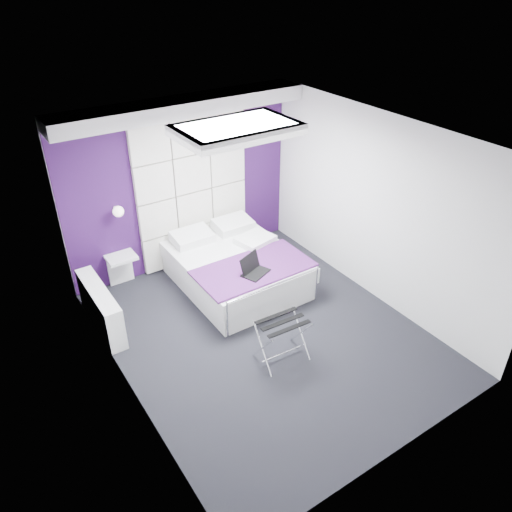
{
  "coord_description": "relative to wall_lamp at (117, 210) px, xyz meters",
  "views": [
    {
      "loc": [
        -2.86,
        -4.1,
        4.25
      ],
      "look_at": [
        0.1,
        0.35,
        0.97
      ],
      "focal_mm": 35.0,
      "sensor_mm": 36.0,
      "label": 1
    }
  ],
  "objects": [
    {
      "name": "skylight",
      "position": [
        1.05,
        -1.46,
        1.33
      ],
      "size": [
        1.36,
        0.86,
        0.12
      ],
      "primitive_type": null,
      "color": "white",
      "rests_on": "ceiling"
    },
    {
      "name": "laptop",
      "position": [
        1.28,
        -1.46,
        -0.61
      ],
      "size": [
        0.37,
        0.26,
        0.26
      ],
      "rotation": [
        0.0,
        0.0,
        0.38
      ],
      "color": "black",
      "rests_on": "bed"
    },
    {
      "name": "soffit",
      "position": [
        1.05,
        -0.11,
        1.28
      ],
      "size": [
        3.58,
        0.5,
        0.2
      ],
      "primitive_type": "cube",
      "color": "white",
      "rests_on": "wall_back"
    },
    {
      "name": "radiator",
      "position": [
        -0.64,
        -0.76,
        -0.92
      ],
      "size": [
        0.22,
        1.2,
        0.6
      ],
      "primitive_type": "cube",
      "color": "white",
      "rests_on": "floor"
    },
    {
      "name": "floor",
      "position": [
        1.05,
        -2.06,
        -1.22
      ],
      "size": [
        4.4,
        4.4,
        0.0
      ],
      "primitive_type": "plane",
      "color": "black",
      "rests_on": "ground"
    },
    {
      "name": "wall_back",
      "position": [
        1.05,
        0.14,
        0.08
      ],
      "size": [
        3.6,
        0.0,
        3.6
      ],
      "primitive_type": "plane",
      "rotation": [
        1.57,
        0.0,
        0.0
      ],
      "color": "silver",
      "rests_on": "floor"
    },
    {
      "name": "wall_left",
      "position": [
        -0.75,
        -2.06,
        0.08
      ],
      "size": [
        0.0,
        4.4,
        4.4
      ],
      "primitive_type": "plane",
      "rotation": [
        1.57,
        0.0,
        1.57
      ],
      "color": "silver",
      "rests_on": "floor"
    },
    {
      "name": "luggage_rack",
      "position": [
        0.96,
        -2.55,
        -0.94
      ],
      "size": [
        0.57,
        0.42,
        0.56
      ],
      "rotation": [
        0.0,
        0.0,
        -0.05
      ],
      "color": "silver",
      "rests_on": "floor"
    },
    {
      "name": "wall_right",
      "position": [
        2.85,
        -2.06,
        0.08
      ],
      "size": [
        0.0,
        4.4,
        4.4
      ],
      "primitive_type": "plane",
      "rotation": [
        1.57,
        0.0,
        -1.57
      ],
      "color": "silver",
      "rests_on": "floor"
    },
    {
      "name": "accent_wall",
      "position": [
        1.05,
        0.13,
        0.08
      ],
      "size": [
        3.58,
        0.02,
        2.58
      ],
      "primitive_type": "cube",
      "color": "#300F44",
      "rests_on": "wall_back"
    },
    {
      "name": "wall_lamp",
      "position": [
        0.0,
        0.0,
        0.0
      ],
      "size": [
        0.15,
        0.15,
        0.15
      ],
      "primitive_type": "sphere",
      "color": "white",
      "rests_on": "wall_back"
    },
    {
      "name": "ceiling",
      "position": [
        1.05,
        -2.06,
        1.38
      ],
      "size": [
        4.4,
        4.4,
        0.0
      ],
      "primitive_type": "plane",
      "rotation": [
        3.14,
        0.0,
        0.0
      ],
      "color": "white",
      "rests_on": "wall_back"
    },
    {
      "name": "nightstand",
      "position": [
        -0.06,
        -0.04,
        -0.72
      ],
      "size": [
        0.41,
        0.32,
        0.05
      ],
      "primitive_type": "cube",
      "color": "white",
      "rests_on": "wall_back"
    },
    {
      "name": "headboard",
      "position": [
        1.2,
        0.08,
        -0.05
      ],
      "size": [
        1.8,
        0.08,
        2.3
      ],
      "primitive_type": null,
      "color": "silver",
      "rests_on": "wall_back"
    },
    {
      "name": "bed",
      "position": [
        1.33,
        -0.89,
        -0.93
      ],
      "size": [
        1.61,
        1.93,
        0.68
      ],
      "color": "white",
      "rests_on": "floor"
    }
  ]
}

